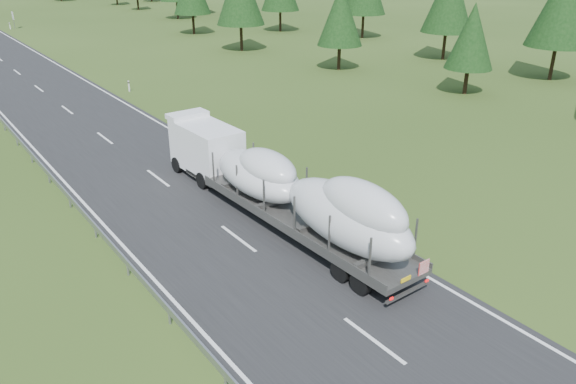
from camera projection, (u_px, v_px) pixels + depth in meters
ground at (238, 239)px, 26.06m from camera, size 400.00×400.00×0.00m
highway_sign at (13, 17)px, 88.35m from camera, size 0.08×0.90×2.60m
boat_truck at (281, 184)px, 26.59m from camera, size 2.90×18.40×4.05m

